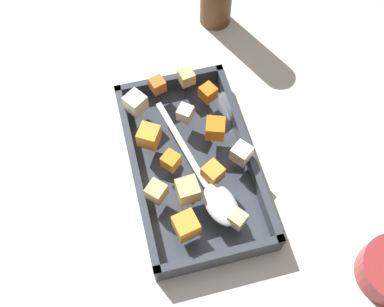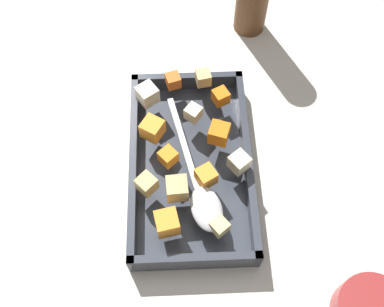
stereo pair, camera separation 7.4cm
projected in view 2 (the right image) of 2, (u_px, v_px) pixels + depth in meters
name	position (u px, v px, depth m)	size (l,w,h in m)	color
ground_plane	(185.00, 166.00, 0.80)	(4.00, 4.00, 0.00)	beige
baking_dish	(192.00, 166.00, 0.78)	(0.35, 0.20, 0.05)	#333842
carrot_chunk_front_center	(222.00, 96.00, 0.80)	(0.03, 0.03, 0.03)	orange
carrot_chunk_corner_se	(220.00, 133.00, 0.76)	(0.03, 0.03, 0.03)	orange
carrot_chunk_near_right	(169.00, 223.00, 0.68)	(0.03, 0.03, 0.03)	orange
carrot_chunk_far_left	(208.00, 176.00, 0.72)	(0.03, 0.03, 0.03)	orange
carrot_chunk_mid_left	(154.00, 129.00, 0.76)	(0.03, 0.03, 0.03)	orange
carrot_chunk_center	(174.00, 81.00, 0.81)	(0.02, 0.02, 0.02)	orange
carrot_chunk_corner_nw	(170.00, 157.00, 0.74)	(0.03, 0.03, 0.03)	orange
potato_chunk_corner_ne	(195.00, 113.00, 0.78)	(0.02, 0.02, 0.02)	beige
potato_chunk_back_center	(205.00, 78.00, 0.82)	(0.03, 0.03, 0.03)	tan
potato_chunk_mid_right	(221.00, 226.00, 0.68)	(0.02, 0.02, 0.02)	#E0CC89
potato_chunk_rim_edge	(241.00, 162.00, 0.73)	(0.03, 0.03, 0.03)	beige
potato_chunk_under_handle	(179.00, 188.00, 0.71)	(0.03, 0.03, 0.03)	tan
potato_chunk_far_right	(148.00, 184.00, 0.72)	(0.03, 0.03, 0.03)	tan
parsnip_chunk_heap_top	(149.00, 94.00, 0.79)	(0.03, 0.03, 0.03)	silver
serving_spoon	(206.00, 201.00, 0.71)	(0.26, 0.09, 0.02)	silver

